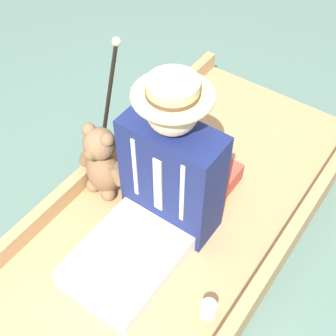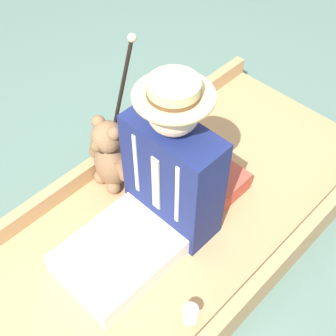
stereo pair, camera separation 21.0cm
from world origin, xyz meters
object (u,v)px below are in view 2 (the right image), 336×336
at_px(seated_person, 159,187).
at_px(walking_cane, 120,100).
at_px(wine_glass, 190,312).
at_px(teddy_bear, 109,156).

height_order(seated_person, walking_cane, seated_person).
bearing_deg(wine_glass, teddy_bear, -18.87).
relative_size(teddy_bear, walking_cane, 0.57).
distance_m(wine_glass, walking_cane, 1.06).
distance_m(seated_person, walking_cane, 0.50).
xyz_separation_m(teddy_bear, wine_glass, (-0.83, 0.28, -0.14)).
distance_m(seated_person, wine_glass, 0.57).
bearing_deg(teddy_bear, wine_glass, 161.13).
bearing_deg(walking_cane, wine_glass, 154.08).
bearing_deg(teddy_bear, walking_cane, -69.96).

